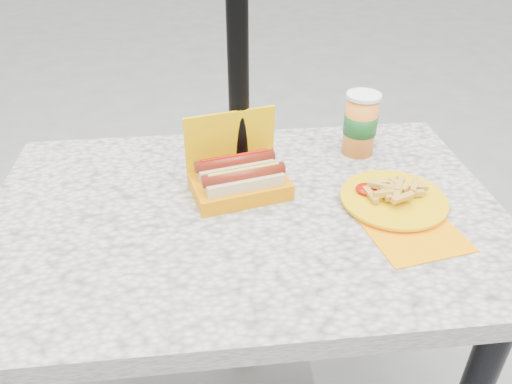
{
  "coord_description": "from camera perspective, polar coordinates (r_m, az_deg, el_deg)",
  "views": [
    {
      "loc": [
        -0.08,
        -0.95,
        1.43
      ],
      "look_at": [
        0.02,
        -0.01,
        0.8
      ],
      "focal_mm": 35.0,
      "sensor_mm": 36.0,
      "label": 1
    }
  ],
  "objects": [
    {
      "name": "hotdog_box",
      "position": [
        1.21,
        -1.97,
        1.71
      ],
      "size": [
        0.25,
        0.2,
        0.19
      ],
      "rotation": [
        0.0,
        0.0,
        0.22
      ],
      "color": "#E7AF00",
      "rests_on": "picnic_table"
    },
    {
      "name": "umbrella_pole",
      "position": [
        1.16,
        -2.11,
        17.13
      ],
      "size": [
        0.05,
        0.05,
        2.2
      ],
      "primitive_type": "cylinder",
      "color": "black",
      "rests_on": "ground"
    },
    {
      "name": "fries_plate",
      "position": [
        1.22,
        15.53,
        -0.92
      ],
      "size": [
        0.25,
        0.35,
        0.05
      ],
      "rotation": [
        0.0,
        0.0,
        0.34
      ],
      "color": "#FE9100",
      "rests_on": "picnic_table"
    },
    {
      "name": "soda_cup",
      "position": [
        1.39,
        11.84,
        7.63
      ],
      "size": [
        0.09,
        0.09,
        0.17
      ],
      "rotation": [
        0.0,
        0.0,
        -0.13
      ],
      "color": "orange",
      "rests_on": "picnic_table"
    },
    {
      "name": "picnic_table",
      "position": [
        1.23,
        -1.07,
        -5.98
      ],
      "size": [
        1.2,
        0.8,
        0.75
      ],
      "color": "beige",
      "rests_on": "ground"
    }
  ]
}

